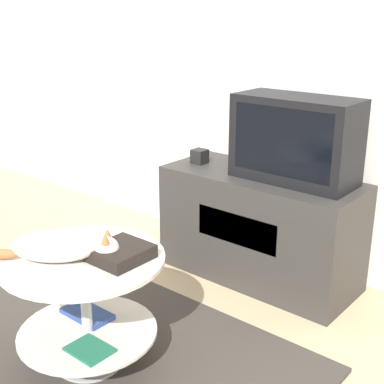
{
  "coord_description": "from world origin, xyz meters",
  "views": [
    {
      "loc": [
        1.62,
        -1.13,
        1.44
      ],
      "look_at": [
        0.16,
        0.6,
        0.67
      ],
      "focal_mm": 50.0,
      "sensor_mm": 36.0,
      "label": 1
    }
  ],
  "objects": [
    {
      "name": "ground_plane",
      "position": [
        0.0,
        0.0,
        0.0
      ],
      "size": [
        12.0,
        12.0,
        0.0
      ],
      "primitive_type": "plane",
      "color": "tan"
    },
    {
      "name": "wall_back",
      "position": [
        0.0,
        1.52,
        1.3
      ],
      "size": [
        8.0,
        0.05,
        2.6
      ],
      "color": "silver",
      "rests_on": "ground_plane"
    },
    {
      "name": "rug",
      "position": [
        0.0,
        0.0,
        0.01
      ],
      "size": [
        1.85,
        1.47,
        0.02
      ],
      "color": "#3D3833",
      "rests_on": "ground_plane"
    },
    {
      "name": "tv_stand",
      "position": [
        0.15,
        1.21,
        0.3
      ],
      "size": [
        1.09,
        0.46,
        0.6
      ],
      "color": "#33302D",
      "rests_on": "ground_plane"
    },
    {
      "name": "tv",
      "position": [
        0.32,
        1.23,
        0.82
      ],
      "size": [
        0.63,
        0.29,
        0.44
      ],
      "color": "black",
      "rests_on": "tv_stand"
    },
    {
      "name": "speaker",
      "position": [
        -0.26,
        1.18,
        0.64
      ],
      "size": [
        0.08,
        0.08,
        0.08
      ],
      "color": "black",
      "rests_on": "tv_stand"
    },
    {
      "name": "coffee_table",
      "position": [
        0.05,
        0.06,
        0.34
      ],
      "size": [
        0.66,
        0.66,
        0.5
      ],
      "color": "#B2B2B7",
      "rests_on": "rug"
    },
    {
      "name": "dvd_box",
      "position": [
        0.18,
        0.14,
        0.54
      ],
      "size": [
        0.2,
        0.22,
        0.05
      ],
      "color": "black",
      "rests_on": "coffee_table"
    },
    {
      "name": "cat",
      "position": [
        0.02,
        -0.01,
        0.57
      ],
      "size": [
        0.44,
        0.38,
        0.12
      ],
      "rotation": [
        0.0,
        0.0,
        0.7
      ],
      "color": "silver",
      "rests_on": "coffee_table"
    }
  ]
}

